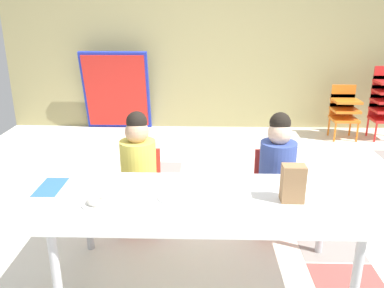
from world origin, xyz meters
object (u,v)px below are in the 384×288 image
folded_activity_table (116,91)px  donut_powdered_on_plate (97,200)px  craft_table (205,206)px  paper_bag_brown (293,183)px  paper_plate_near_edge (98,204)px  seated_child_middle_seat (277,162)px  paper_plate_center_table (173,198)px  seated_child_near_camera (138,161)px  kid_chair_orange_stack (344,108)px

folded_activity_table → donut_powdered_on_plate: 3.37m
craft_table → paper_bag_brown: (0.50, -0.02, 0.16)m
paper_plate_near_edge → folded_activity_table: bearing=100.1°
craft_table → folded_activity_table: 3.44m
folded_activity_table → paper_bag_brown: 3.66m
seated_child_middle_seat → craft_table: bearing=-131.2°
craft_table → paper_plate_center_table: (-0.19, -0.00, 0.05)m
paper_bag_brown → folded_activity_table: bearing=117.6°
seated_child_middle_seat → donut_powdered_on_plate: seated_child_middle_seat is taller
seated_child_near_camera → folded_activity_table: (-0.71, 2.62, -0.02)m
folded_activity_table → kid_chair_orange_stack: bearing=-5.8°
seated_child_near_camera → kid_chair_orange_stack: seated_child_near_camera is taller
paper_plate_center_table → donut_powdered_on_plate: donut_powdered_on_plate is taller
folded_activity_table → paper_plate_near_edge: (0.59, -3.31, 0.03)m
seated_child_middle_seat → paper_plate_near_edge: bearing=-148.6°
folded_activity_table → paper_plate_near_edge: bearing=-79.9°
paper_bag_brown → craft_table: bearing=178.2°
seated_child_near_camera → paper_bag_brown: bearing=-32.2°
seated_child_middle_seat → kid_chair_orange_stack: 2.65m
seated_child_near_camera → donut_powdered_on_plate: 0.70m
seated_child_near_camera → kid_chair_orange_stack: 3.26m
craft_table → paper_plate_near_edge: 0.61m
seated_child_middle_seat → paper_plate_near_edge: seated_child_middle_seat is taller
kid_chair_orange_stack → paper_bag_brown: paper_bag_brown is taller
folded_activity_table → paper_bag_brown: size_ratio=4.94×
craft_table → paper_bag_brown: size_ratio=7.99×
paper_plate_near_edge → paper_plate_center_table: size_ratio=1.00×
craft_table → paper_bag_brown: paper_bag_brown is taller
paper_plate_near_edge → paper_plate_center_table: (0.42, 0.09, 0.00)m
paper_bag_brown → donut_powdered_on_plate: paper_bag_brown is taller
donut_powdered_on_plate → seated_child_near_camera: bearing=79.9°
kid_chair_orange_stack → paper_plate_center_table: bearing=-124.2°
seated_child_near_camera → paper_plate_near_edge: size_ratio=5.10×
paper_plate_near_edge → donut_powdered_on_plate: size_ratio=1.55×
seated_child_middle_seat → kid_chair_orange_stack: seated_child_middle_seat is taller
paper_bag_brown → paper_plate_near_edge: bearing=-176.2°
paper_plate_center_table → paper_plate_near_edge: bearing=-168.0°
seated_child_near_camera → paper_plate_near_edge: 0.70m
seated_child_near_camera → folded_activity_table: bearing=105.2°
kid_chair_orange_stack → paper_plate_near_edge: (-2.41, -3.01, 0.17)m
folded_activity_table → donut_powdered_on_plate: bearing=-79.9°
seated_child_near_camera → paper_bag_brown: 1.17m
craft_table → paper_plate_near_edge: (-0.61, -0.09, 0.05)m
donut_powdered_on_plate → paper_plate_center_table: bearing=12.0°
craft_table → paper_bag_brown: bearing=-1.8°
folded_activity_table → paper_plate_near_edge: folded_activity_table is taller
craft_table → kid_chair_orange_stack: size_ratio=2.58×
craft_table → seated_child_near_camera: seated_child_near_camera is taller
craft_table → paper_plate_center_table: 0.19m
craft_table → donut_powdered_on_plate: 0.62m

